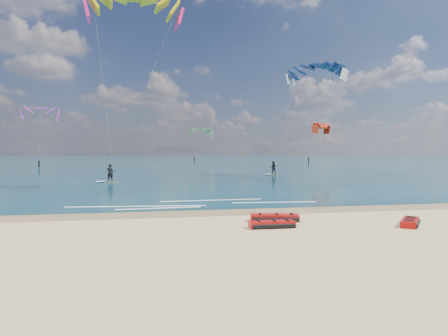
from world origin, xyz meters
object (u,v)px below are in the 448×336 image
Objects in this scene: packed_kite_left at (272,228)px; packed_kite_right at (410,225)px; kitesurfer_far at (297,111)px; kitesurfer_main at (122,87)px; packed_kite_mid at (274,221)px.

packed_kite_right is at bearing -5.83° from packed_kite_left.
kitesurfer_far is at bearing 27.75° from packed_kite_right.
packed_kite_mid is at bearing -65.02° from kitesurfer_main.
packed_kite_right is at bearing -123.98° from kitesurfer_far.
packed_kite_left is 0.88× the size of packed_kite_mid.
kitesurfer_far reaches higher than packed_kite_left.
kitesurfer_main is 25.14m from kitesurfer_far.
kitesurfer_main is 1.15× the size of kitesurfer_far.
packed_kite_left is 1.08× the size of packed_kite_right.
packed_kite_left is 26.25m from kitesurfer_main.
packed_kite_left reaches higher than packed_kite_right.
packed_kite_left is 0.12× the size of kitesurfer_main.
kitesurfer_main reaches higher than kitesurfer_far.
kitesurfer_main reaches higher than packed_kite_left.
kitesurfer_main is (-8.68, 21.50, 9.59)m from packed_kite_mid.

